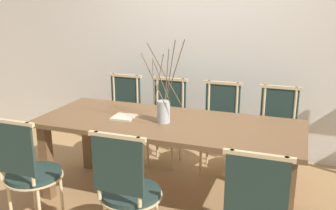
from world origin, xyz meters
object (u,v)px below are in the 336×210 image
(dining_table, at_px, (168,132))
(book_stack, at_px, (124,117))
(chair_far_center, at_px, (219,126))
(vase_centerpiece, at_px, (164,109))

(dining_table, bearing_deg, book_stack, -173.96)
(dining_table, bearing_deg, chair_far_center, 69.27)
(vase_centerpiece, distance_m, book_stack, 0.40)
(chair_far_center, relative_size, vase_centerpiece, 1.32)
(chair_far_center, bearing_deg, dining_table, 69.27)
(book_stack, bearing_deg, vase_centerpiece, 0.83)
(dining_table, relative_size, chair_far_center, 2.43)
(dining_table, height_order, vase_centerpiece, vase_centerpiece)
(vase_centerpiece, height_order, book_stack, vase_centerpiece)
(chair_far_center, distance_m, vase_centerpiece, 0.95)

